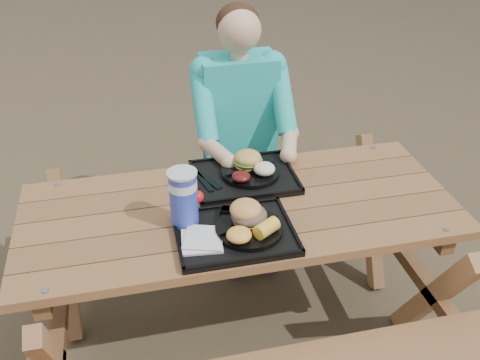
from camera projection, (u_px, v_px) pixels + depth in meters
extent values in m
plane|color=#999999|center=(240.00, 331.00, 2.62)|extent=(60.00, 60.00, 0.00)
cube|color=black|center=(235.00, 234.00, 2.05)|extent=(0.45, 0.35, 0.02)
cube|color=black|center=(244.00, 178.00, 2.38)|extent=(0.45, 0.35, 0.02)
cylinder|color=black|center=(249.00, 229.00, 2.04)|extent=(0.26, 0.26, 0.02)
cylinder|color=black|center=(250.00, 172.00, 2.39)|extent=(0.26, 0.26, 0.02)
cube|color=silver|center=(202.00, 240.00, 1.98)|extent=(0.16, 0.16, 0.02)
cylinder|color=#1629A9|center=(184.00, 199.00, 2.04)|extent=(0.11, 0.11, 0.22)
cylinder|color=black|center=(226.00, 211.00, 2.13)|extent=(0.05, 0.05, 0.03)
cylinder|color=yellow|center=(245.00, 209.00, 2.14)|extent=(0.06, 0.06, 0.03)
ellipsoid|color=#FFB943|center=(239.00, 235.00, 1.96)|extent=(0.09, 0.09, 0.05)
cube|color=black|center=(209.00, 180.00, 2.34)|extent=(0.10, 0.17, 0.01)
ellipsoid|color=#571111|center=(241.00, 177.00, 2.30)|extent=(0.08, 0.08, 0.04)
ellipsoid|color=#EEEACA|center=(264.00, 169.00, 2.34)|extent=(0.09, 0.09, 0.05)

